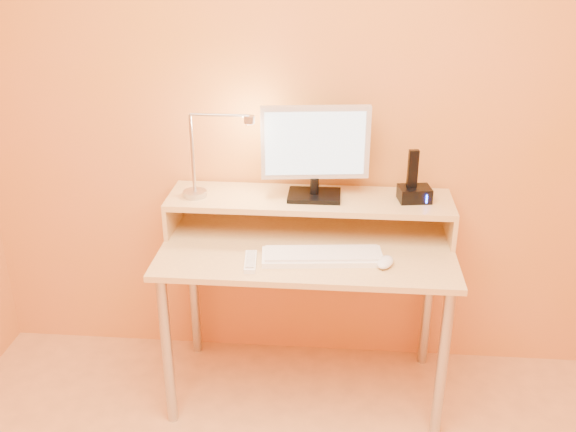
# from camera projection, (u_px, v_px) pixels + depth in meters

# --- Properties ---
(wall_back) EXTENTS (3.00, 0.04, 2.50)m
(wall_back) POSITION_uv_depth(u_px,v_px,m) (313.00, 101.00, 2.75)
(wall_back) COLOR #CF7647
(wall_back) RESTS_ON floor
(desk_leg_fl) EXTENTS (0.04, 0.04, 0.69)m
(desk_leg_fl) POSITION_uv_depth(u_px,v_px,m) (167.00, 352.00, 2.64)
(desk_leg_fl) COLOR #ABABAF
(desk_leg_fl) RESTS_ON floor
(desk_leg_fr) EXTENTS (0.04, 0.04, 0.69)m
(desk_leg_fr) POSITION_uv_depth(u_px,v_px,m) (442.00, 366.00, 2.55)
(desk_leg_fr) COLOR #ABABAF
(desk_leg_fr) RESTS_ON floor
(desk_leg_bl) EXTENTS (0.04, 0.04, 0.69)m
(desk_leg_bl) POSITION_uv_depth(u_px,v_px,m) (194.00, 289.00, 3.09)
(desk_leg_bl) COLOR #ABABAF
(desk_leg_bl) RESTS_ON floor
(desk_leg_br) EXTENTS (0.04, 0.04, 0.69)m
(desk_leg_br) POSITION_uv_depth(u_px,v_px,m) (428.00, 299.00, 3.01)
(desk_leg_br) COLOR #ABABAF
(desk_leg_br) RESTS_ON floor
(desk_lower) EXTENTS (1.20, 0.60, 0.02)m
(desk_lower) POSITION_uv_depth(u_px,v_px,m) (307.00, 250.00, 2.68)
(desk_lower) COLOR #DAAF63
(desk_lower) RESTS_ON floor
(shelf_riser_left) EXTENTS (0.02, 0.30, 0.14)m
(shelf_riser_left) POSITION_uv_depth(u_px,v_px,m) (174.00, 213.00, 2.83)
(shelf_riser_left) COLOR #DAAF63
(shelf_riser_left) RESTS_ON desk_lower
(shelf_riser_right) EXTENTS (0.02, 0.30, 0.14)m
(shelf_riser_right) POSITION_uv_depth(u_px,v_px,m) (450.00, 222.00, 2.73)
(shelf_riser_right) COLOR #DAAF63
(shelf_riser_right) RESTS_ON desk_lower
(desk_shelf) EXTENTS (1.20, 0.30, 0.02)m
(desk_shelf) POSITION_uv_depth(u_px,v_px,m) (310.00, 200.00, 2.75)
(desk_shelf) COLOR #DAAF63
(desk_shelf) RESTS_ON desk_lower
(monitor_foot) EXTENTS (0.22, 0.16, 0.02)m
(monitor_foot) POSITION_uv_depth(u_px,v_px,m) (314.00, 195.00, 2.74)
(monitor_foot) COLOR black
(monitor_foot) RESTS_ON desk_shelf
(monitor_neck) EXTENTS (0.04, 0.04, 0.07)m
(monitor_neck) POSITION_uv_depth(u_px,v_px,m) (314.00, 186.00, 2.72)
(monitor_neck) COLOR black
(monitor_neck) RESTS_ON monitor_foot
(monitor_panel) EXTENTS (0.45, 0.09, 0.30)m
(monitor_panel) POSITION_uv_depth(u_px,v_px,m) (315.00, 143.00, 2.65)
(monitor_panel) COLOR silver
(monitor_panel) RESTS_ON monitor_neck
(monitor_back) EXTENTS (0.40, 0.06, 0.26)m
(monitor_back) POSITION_uv_depth(u_px,v_px,m) (316.00, 141.00, 2.67)
(monitor_back) COLOR black
(monitor_back) RESTS_ON monitor_panel
(monitor_screen) EXTENTS (0.40, 0.05, 0.26)m
(monitor_screen) POSITION_uv_depth(u_px,v_px,m) (315.00, 144.00, 2.64)
(monitor_screen) COLOR #A2C9E5
(monitor_screen) RESTS_ON monitor_panel
(lamp_base) EXTENTS (0.10, 0.10, 0.02)m
(lamp_base) POSITION_uv_depth(u_px,v_px,m) (195.00, 194.00, 2.75)
(lamp_base) COLOR #ABABAF
(lamp_base) RESTS_ON desk_shelf
(lamp_post) EXTENTS (0.01, 0.01, 0.33)m
(lamp_post) POSITION_uv_depth(u_px,v_px,m) (192.00, 154.00, 2.68)
(lamp_post) COLOR #ABABAF
(lamp_post) RESTS_ON lamp_base
(lamp_arm) EXTENTS (0.24, 0.01, 0.01)m
(lamp_arm) POSITION_uv_depth(u_px,v_px,m) (220.00, 115.00, 2.60)
(lamp_arm) COLOR #ABABAF
(lamp_arm) RESTS_ON lamp_post
(lamp_head) EXTENTS (0.04, 0.04, 0.03)m
(lamp_head) POSITION_uv_depth(u_px,v_px,m) (249.00, 119.00, 2.60)
(lamp_head) COLOR #ABABAF
(lamp_head) RESTS_ON lamp_arm
(lamp_bulb) EXTENTS (0.03, 0.03, 0.00)m
(lamp_bulb) POSITION_uv_depth(u_px,v_px,m) (249.00, 123.00, 2.60)
(lamp_bulb) COLOR #FFEAC6
(lamp_bulb) RESTS_ON lamp_head
(phone_dock) EXTENTS (0.14, 0.12, 0.06)m
(phone_dock) POSITION_uv_depth(u_px,v_px,m) (414.00, 194.00, 2.70)
(phone_dock) COLOR black
(phone_dock) RESTS_ON desk_shelf
(phone_handset) EXTENTS (0.04, 0.03, 0.16)m
(phone_handset) POSITION_uv_depth(u_px,v_px,m) (413.00, 169.00, 2.65)
(phone_handset) COLOR black
(phone_handset) RESTS_ON phone_dock
(phone_led) EXTENTS (0.01, 0.00, 0.04)m
(phone_led) POSITION_uv_depth(u_px,v_px,m) (427.00, 199.00, 2.65)
(phone_led) COLOR #264BFF
(phone_led) RESTS_ON phone_dock
(keyboard) EXTENTS (0.49, 0.20, 0.02)m
(keyboard) POSITION_uv_depth(u_px,v_px,m) (322.00, 257.00, 2.57)
(keyboard) COLOR white
(keyboard) RESTS_ON desk_lower
(mouse) EXTENTS (0.09, 0.12, 0.04)m
(mouse) POSITION_uv_depth(u_px,v_px,m) (385.00, 262.00, 2.51)
(mouse) COLOR silver
(mouse) RESTS_ON desk_lower
(remote_control) EXTENTS (0.06, 0.17, 0.02)m
(remote_control) POSITION_uv_depth(u_px,v_px,m) (250.00, 262.00, 2.53)
(remote_control) COLOR white
(remote_control) RESTS_ON desk_lower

